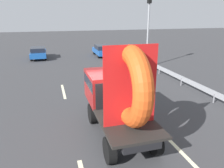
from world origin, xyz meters
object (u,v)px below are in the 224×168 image
Objects in this scene: flatbed_truck at (117,92)px; distant_sedan at (102,50)px; oncoming_car at (38,53)px; traffic_light at (149,21)px.

flatbed_truck is 18.12m from distant_sedan.
distant_sedan is at bearing -3.27° from oncoming_car.
traffic_light is at bearing 59.54° from flatbed_truck.
traffic_light is 12.97m from oncoming_car.
flatbed_truck is 0.76× the size of traffic_light.
distant_sedan is at bearing 78.19° from flatbed_truck.
traffic_light reaches higher than flatbed_truck.
distant_sedan is 7.44m from oncoming_car.
distant_sedan is 0.61× the size of traffic_light.
traffic_light reaches higher than distant_sedan.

